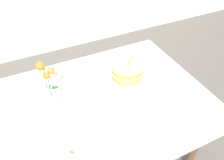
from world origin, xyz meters
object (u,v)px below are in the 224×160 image
object	(u,v)px
flower_vase	(51,89)
cake_stand	(126,78)
dining_table	(104,108)
layer_cake	(127,70)

from	to	relation	value
flower_vase	cake_stand	bearing A→B (deg)	-6.35
cake_stand	dining_table	bearing A→B (deg)	-169.09
dining_table	cake_stand	world-z (taller)	cake_stand
cake_stand	layer_cake	xyz separation A→B (m)	(0.00, -0.00, 0.07)
cake_stand	layer_cake	bearing A→B (deg)	-14.71
dining_table	layer_cake	distance (m)	0.31
layer_cake	cake_stand	bearing A→B (deg)	165.29
dining_table	flower_vase	bearing A→B (deg)	163.29
dining_table	layer_cake	size ratio (longest dim) A/B	6.51
cake_stand	flower_vase	distance (m)	0.51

